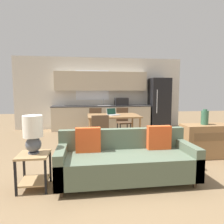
{
  "coord_description": "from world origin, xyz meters",
  "views": [
    {
      "loc": [
        -0.64,
        -3.12,
        1.45
      ],
      "look_at": [
        0.0,
        1.5,
        0.95
      ],
      "focal_mm": 32.0,
      "sensor_mm": 36.0,
      "label": 1
    }
  ],
  "objects_px": {
    "dining_chair_near_left": "(100,131)",
    "laptop": "(113,113)",
    "couch": "(126,160)",
    "dining_table": "(113,117)",
    "side_table": "(34,165)",
    "credenza": "(206,141)",
    "vase": "(205,117)",
    "table_lamp": "(33,132)",
    "refrigerator": "(159,103)",
    "dining_chair_far_right": "(123,120)",
    "dining_chair_far_left": "(96,121)"
  },
  "relations": [
    {
      "from": "refrigerator",
      "to": "credenza",
      "type": "bearing_deg",
      "value": -94.09
    },
    {
      "from": "dining_table",
      "to": "side_table",
      "type": "xyz_separation_m",
      "value": [
        -1.55,
        -2.51,
        -0.35
      ]
    },
    {
      "from": "credenza",
      "to": "vase",
      "type": "xyz_separation_m",
      "value": [
        -0.04,
        0.01,
        0.52
      ]
    },
    {
      "from": "side_table",
      "to": "vase",
      "type": "bearing_deg",
      "value": 16.37
    },
    {
      "from": "dining_table",
      "to": "dining_chair_near_left",
      "type": "distance_m",
      "value": 0.98
    },
    {
      "from": "couch",
      "to": "dining_chair_far_left",
      "type": "height_order",
      "value": "dining_chair_far_left"
    },
    {
      "from": "table_lamp",
      "to": "dining_table",
      "type": "bearing_deg",
      "value": 57.89
    },
    {
      "from": "laptop",
      "to": "dining_table",
      "type": "bearing_deg",
      "value": -60.93
    },
    {
      "from": "refrigerator",
      "to": "dining_chair_near_left",
      "type": "relative_size",
      "value": 2.16
    },
    {
      "from": "dining_chair_near_left",
      "to": "laptop",
      "type": "distance_m",
      "value": 1.01
    },
    {
      "from": "dining_chair_far_left",
      "to": "side_table",
      "type": "bearing_deg",
      "value": -105.43
    },
    {
      "from": "dining_table",
      "to": "laptop",
      "type": "xyz_separation_m",
      "value": [
        -0.02,
        0.01,
        0.11
      ]
    },
    {
      "from": "table_lamp",
      "to": "dining_chair_far_right",
      "type": "distance_m",
      "value": 3.88
    },
    {
      "from": "couch",
      "to": "dining_table",
      "type": "bearing_deg",
      "value": 86.42
    },
    {
      "from": "dining_table",
      "to": "dining_chair_far_right",
      "type": "relative_size",
      "value": 1.6
    },
    {
      "from": "dining_chair_near_left",
      "to": "laptop",
      "type": "bearing_deg",
      "value": -120.13
    },
    {
      "from": "couch",
      "to": "credenza",
      "type": "bearing_deg",
      "value": 24.17
    },
    {
      "from": "refrigerator",
      "to": "laptop",
      "type": "distance_m",
      "value": 2.8
    },
    {
      "from": "credenza",
      "to": "vase",
      "type": "bearing_deg",
      "value": 163.26
    },
    {
      "from": "couch",
      "to": "table_lamp",
      "type": "height_order",
      "value": "table_lamp"
    },
    {
      "from": "dining_chair_near_left",
      "to": "side_table",
      "type": "bearing_deg",
      "value": 53.34
    },
    {
      "from": "credenza",
      "to": "vase",
      "type": "height_order",
      "value": "vase"
    },
    {
      "from": "refrigerator",
      "to": "table_lamp",
      "type": "bearing_deg",
      "value": -129.66
    },
    {
      "from": "refrigerator",
      "to": "dining_chair_far_right",
      "type": "bearing_deg",
      "value": -146.82
    },
    {
      "from": "dining_table",
      "to": "credenza",
      "type": "relative_size",
      "value": 1.37
    },
    {
      "from": "dining_table",
      "to": "dining_chair_near_left",
      "type": "relative_size",
      "value": 1.6
    },
    {
      "from": "dining_table",
      "to": "table_lamp",
      "type": "relative_size",
      "value": 2.52
    },
    {
      "from": "credenza",
      "to": "couch",
      "type": "bearing_deg",
      "value": -155.83
    },
    {
      "from": "refrigerator",
      "to": "credenza",
      "type": "height_order",
      "value": "refrigerator"
    },
    {
      "from": "side_table",
      "to": "dining_chair_near_left",
      "type": "xyz_separation_m",
      "value": [
        1.1,
        1.67,
        0.14
      ]
    },
    {
      "from": "dining_chair_far_left",
      "to": "dining_chair_far_right",
      "type": "relative_size",
      "value": 1.0
    },
    {
      "from": "dining_table",
      "to": "dining_chair_near_left",
      "type": "height_order",
      "value": "dining_chair_near_left"
    },
    {
      "from": "couch",
      "to": "dining_chair_far_left",
      "type": "distance_m",
      "value": 3.32
    },
    {
      "from": "side_table",
      "to": "dining_chair_far_left",
      "type": "xyz_separation_m",
      "value": [
        1.1,
        3.38,
        0.14
      ]
    },
    {
      "from": "side_table",
      "to": "table_lamp",
      "type": "xyz_separation_m",
      "value": [
        -0.0,
        0.03,
        0.49
      ]
    },
    {
      "from": "vase",
      "to": "dining_chair_far_right",
      "type": "distance_m",
      "value": 2.73
    },
    {
      "from": "couch",
      "to": "laptop",
      "type": "xyz_separation_m",
      "value": [
        0.13,
        2.44,
        0.48
      ]
    },
    {
      "from": "credenza",
      "to": "dining_chair_far_right",
      "type": "bearing_deg",
      "value": 119.94
    },
    {
      "from": "dining_table",
      "to": "laptop",
      "type": "relative_size",
      "value": 3.53
    },
    {
      "from": "vase",
      "to": "dining_chair_far_right",
      "type": "relative_size",
      "value": 0.38
    },
    {
      "from": "dining_table",
      "to": "couch",
      "type": "bearing_deg",
      "value": -93.58
    },
    {
      "from": "dining_table",
      "to": "couch",
      "type": "distance_m",
      "value": 2.46
    },
    {
      "from": "couch",
      "to": "credenza",
      "type": "relative_size",
      "value": 2.07
    },
    {
      "from": "refrigerator",
      "to": "laptop",
      "type": "bearing_deg",
      "value": -138.0
    },
    {
      "from": "couch",
      "to": "laptop",
      "type": "bearing_deg",
      "value": 86.88
    },
    {
      "from": "dining_table",
      "to": "table_lamp",
      "type": "bearing_deg",
      "value": -122.11
    },
    {
      "from": "table_lamp",
      "to": "dining_chair_far_right",
      "type": "bearing_deg",
      "value": 58.8
    },
    {
      "from": "dining_table",
      "to": "credenza",
      "type": "distance_m",
      "value": 2.41
    },
    {
      "from": "side_table",
      "to": "table_lamp",
      "type": "relative_size",
      "value": 0.94
    },
    {
      "from": "dining_chair_far_left",
      "to": "dining_chair_far_right",
      "type": "xyz_separation_m",
      "value": [
        0.9,
        -0.05,
        0.0
      ]
    }
  ]
}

